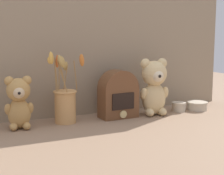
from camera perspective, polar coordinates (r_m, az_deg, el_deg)
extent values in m
plane|color=#8E7056|center=(1.72, 0.29, -5.28)|extent=(4.00, 4.00, 0.00)
cube|color=gray|center=(1.82, -2.00, 7.93)|extent=(1.54, 0.02, 0.78)
ellipsoid|color=#DBBC84|center=(1.82, 6.89, -1.82)|extent=(0.14, 0.12, 0.17)
sphere|color=#DBBC84|center=(1.80, 6.97, 2.35)|extent=(0.13, 0.13, 0.13)
sphere|color=beige|center=(1.75, 7.57, 1.92)|extent=(0.06, 0.06, 0.06)
sphere|color=black|center=(1.73, 7.92, 1.87)|extent=(0.02, 0.02, 0.02)
sphere|color=#DBBC84|center=(1.81, 8.39, 4.00)|extent=(0.05, 0.05, 0.05)
sphere|color=#DBBC84|center=(1.78, 5.58, 3.96)|extent=(0.05, 0.05, 0.05)
ellipsoid|color=#DBBC84|center=(1.83, 8.77, -0.86)|extent=(0.05, 0.06, 0.08)
ellipsoid|color=#DBBC84|center=(1.78, 5.25, -1.03)|extent=(0.05, 0.06, 0.08)
ellipsoid|color=#DBBC84|center=(1.81, 8.32, -3.98)|extent=(0.05, 0.08, 0.04)
ellipsoid|color=#DBBC84|center=(1.78, 6.28, -4.13)|extent=(0.05, 0.08, 0.04)
ellipsoid|color=tan|center=(1.59, -15.15, -4.19)|extent=(0.11, 0.09, 0.14)
sphere|color=tan|center=(1.57, -15.31, -0.39)|extent=(0.11, 0.11, 0.11)
sphere|color=#D1B289|center=(1.54, -15.22, -0.84)|extent=(0.05, 0.05, 0.05)
sphere|color=black|center=(1.51, -15.17, -0.93)|extent=(0.01, 0.01, 0.01)
sphere|color=tan|center=(1.57, -13.98, 1.16)|extent=(0.04, 0.04, 0.04)
sphere|color=tan|center=(1.57, -16.75, 1.04)|extent=(0.04, 0.04, 0.04)
ellipsoid|color=tan|center=(1.58, -13.43, -3.31)|extent=(0.04, 0.05, 0.06)
ellipsoid|color=tan|center=(1.58, -16.91, -3.48)|extent=(0.04, 0.05, 0.06)
ellipsoid|color=tan|center=(1.58, -14.00, -6.20)|extent=(0.04, 0.06, 0.03)
ellipsoid|color=tan|center=(1.58, -16.03, -6.31)|extent=(0.04, 0.06, 0.03)
cylinder|color=tan|center=(1.65, -7.77, -3.17)|extent=(0.10, 0.10, 0.16)
torus|color=tan|center=(1.64, -7.82, -0.69)|extent=(0.11, 0.11, 0.01)
cylinder|color=#9E7542|center=(1.62, -9.39, 1.98)|extent=(0.01, 0.05, 0.15)
ellipsoid|color=gold|center=(1.62, -10.27, 4.51)|extent=(0.03, 0.04, 0.04)
cylinder|color=#9E7542|center=(1.62, -9.27, 2.15)|extent=(0.00, 0.05, 0.16)
ellipsoid|color=gold|center=(1.60, -10.07, 4.88)|extent=(0.02, 0.04, 0.06)
cylinder|color=#9E7542|center=(1.59, -8.12, 1.80)|extent=(0.03, 0.02, 0.14)
ellipsoid|color=tan|center=(1.57, -8.29, 4.26)|extent=(0.04, 0.04, 0.06)
cylinder|color=#9E7542|center=(1.59, -8.29, 1.89)|extent=(0.04, 0.03, 0.15)
ellipsoid|color=tan|center=(1.56, -8.58, 4.47)|extent=(0.04, 0.04, 0.05)
cylinder|color=#9E7542|center=(1.66, -7.73, 1.60)|extent=(0.02, 0.01, 0.11)
ellipsoid|color=tan|center=(1.66, -7.72, 3.56)|extent=(0.03, 0.03, 0.05)
cylinder|color=#9E7542|center=(1.62, -6.10, 2.00)|extent=(0.04, 0.06, 0.15)
ellipsoid|color=orange|center=(1.61, -5.04, 4.54)|extent=(0.04, 0.05, 0.07)
cylinder|color=#9E7542|center=(1.64, -8.78, 1.93)|extent=(0.02, 0.02, 0.14)
ellipsoid|color=#C65B28|center=(1.64, -9.09, 4.33)|extent=(0.03, 0.03, 0.06)
cube|color=brown|center=(1.74, 1.03, -2.61)|extent=(0.19, 0.11, 0.15)
cylinder|color=brown|center=(1.73, 1.04, -0.20)|extent=(0.19, 0.11, 0.19)
cube|color=black|center=(1.70, 1.89, -2.32)|extent=(0.12, 0.01, 0.08)
cylinder|color=#D6BC7A|center=(1.71, 1.89, -4.48)|extent=(0.04, 0.01, 0.04)
cylinder|color=beige|center=(1.93, 11.05, -3.30)|extent=(0.07, 0.07, 0.04)
cylinder|color=beige|center=(1.92, 11.07, -2.56)|extent=(0.08, 0.08, 0.01)
cylinder|color=beige|center=(1.99, 13.97, -3.09)|extent=(0.11, 0.11, 0.04)
cylinder|color=beige|center=(1.98, 14.00, -2.44)|extent=(0.12, 0.12, 0.01)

